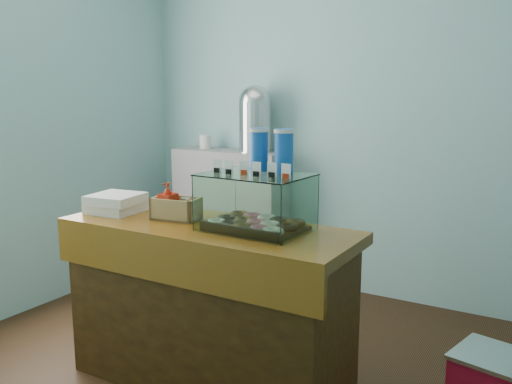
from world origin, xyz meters
The scene contains 8 objects.
ground centered at (0.00, 0.00, 0.00)m, with size 3.50×3.50×0.00m, color black.
room_shell centered at (0.03, 0.01, 1.71)m, with size 3.54×3.04×2.82m.
counter centered at (0.00, -0.25, 0.46)m, with size 1.60×0.60×0.90m.
back_shelf centered at (-0.90, 1.32, 0.55)m, with size 1.00×0.32×1.10m, color gray.
display_case centered at (0.28, -0.18, 1.06)m, with size 0.53×0.40×0.50m.
condiment_crate centered at (-0.23, -0.23, 0.97)m, with size 0.27×0.19×0.20m.
pastry_boxes centered at (-0.63, -0.27, 0.95)m, with size 0.31×0.31×0.11m.
coffee_urn centered at (-0.64, 1.32, 1.38)m, with size 0.30×0.30×0.54m.
Camera 1 is at (1.63, -2.49, 1.58)m, focal length 38.00 mm.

